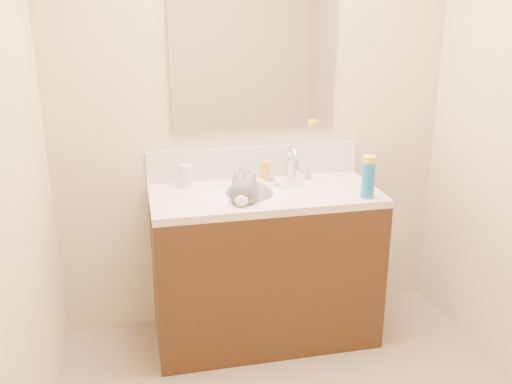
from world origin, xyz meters
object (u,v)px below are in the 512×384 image
basin (244,208)px  pill_bottle (186,176)px  vanity_cabinet (265,269)px  faucet (291,167)px  spray_can (368,180)px  silver_jar (244,175)px  amber_bottle (266,170)px  cat (249,200)px

basin → pill_bottle: 0.37m
vanity_cabinet → basin: size_ratio=2.67×
faucet → pill_bottle: bearing=176.4°
faucet → spray_can: (0.31, -0.34, 0.01)m
vanity_cabinet → spray_can: 0.76m
faucet → silver_jar: bearing=163.6°
amber_bottle → spray_can: bearing=-44.3°
cat → amber_bottle: (0.15, 0.25, 0.08)m
silver_jar → amber_bottle: (0.12, 0.01, 0.02)m
spray_can → cat: bearing=163.6°
faucet → basin: bearing=-150.9°
silver_jar → spray_can: size_ratio=0.35×
basin → cat: (0.02, 0.00, 0.04)m
basin → spray_can: bearing=-15.7°
cat → spray_can: 0.62m
cat → amber_bottle: bearing=80.9°
faucet → spray_can: faucet is taller
cat → spray_can: bearing=5.9°
amber_bottle → spray_can: spray_can is taller
cat → pill_bottle: (-0.30, 0.20, 0.09)m
silver_jar → amber_bottle: bearing=4.3°
faucet → spray_can: size_ratio=1.51×
basin → spray_can: (0.61, -0.17, 0.16)m
cat → pill_bottle: 0.37m
amber_bottle → basin: bearing=-125.3°
faucet → pill_bottle: size_ratio=2.28×
faucet → amber_bottle: (-0.12, 0.08, -0.03)m
basin → amber_bottle: bearing=54.7°
basin → silver_jar: size_ratio=6.94×
pill_bottle → spray_can: bearing=-22.9°
pill_bottle → spray_can: size_ratio=0.66×
basin → amber_bottle: (0.18, 0.25, 0.12)m
cat → silver_jar: size_ratio=6.69×
vanity_cabinet → cat: bearing=-162.7°
pill_bottle → amber_bottle: (0.45, 0.05, -0.01)m
cat → basin: bearing=-157.0°
silver_jar → amber_bottle: 0.13m
basin → faucet: 0.38m
pill_bottle → basin: bearing=-36.3°
silver_jar → spray_can: bearing=-36.5°
silver_jar → spray_can: (0.55, -0.41, 0.06)m
pill_bottle → amber_bottle: pill_bottle is taller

